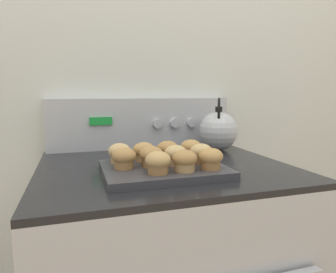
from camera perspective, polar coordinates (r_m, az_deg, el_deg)
wall_back at (r=1.33m, az=-5.57°, el=9.46°), size 8.00×0.05×2.40m
control_panel at (r=1.28m, az=-4.91°, el=2.55°), size 0.77×0.07×0.21m
muffin_pan at (r=0.88m, az=-0.87°, el=-6.28°), size 0.35×0.27×0.02m
muffin_r0_c1 at (r=0.79m, az=-1.93°, el=-4.92°), size 0.07×0.07×0.06m
muffin_r0_c2 at (r=0.81m, az=3.19°, el=-4.57°), size 0.07×0.07×0.06m
muffin_r0_c3 at (r=0.85m, az=8.16°, el=-4.15°), size 0.07×0.07×0.06m
muffin_r1_c0 at (r=0.85m, az=-8.40°, el=-4.06°), size 0.07×0.07×0.06m
muffin_r1_c1 at (r=0.87m, az=-3.19°, el=-3.78°), size 0.07×0.07×0.06m
muffin_r1_c2 at (r=0.88m, az=1.46°, el=-3.53°), size 0.07×0.07×0.06m
muffin_r1_c3 at (r=0.91m, az=6.32°, el=-3.19°), size 0.07×0.07×0.06m
muffin_r2_c0 at (r=0.92m, az=-9.23°, el=-3.10°), size 0.07×0.07×0.06m
muffin_r2_c1 at (r=0.94m, az=-4.64°, el=-2.89°), size 0.07×0.07×0.06m
muffin_r2_c2 at (r=0.96m, az=-0.08°, el=-2.57°), size 0.07×0.07×0.06m
muffin_r2_c3 at (r=0.99m, az=4.40°, el=-2.31°), size 0.07×0.07×0.06m
tea_kettle at (r=1.24m, az=9.56°, el=1.21°), size 0.16×0.19×0.21m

